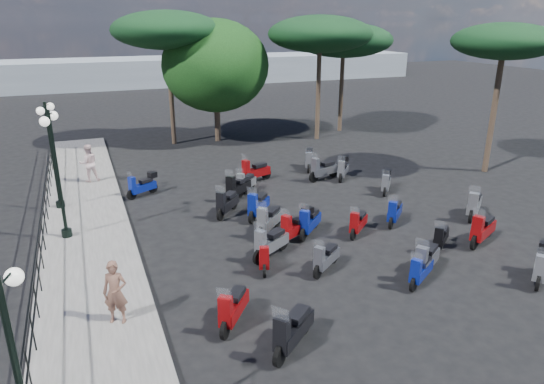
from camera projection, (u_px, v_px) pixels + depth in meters
name	position (u px, v px, depth m)	size (l,w,h in m)	color
ground	(290.00, 242.00, 16.72)	(120.00, 120.00, 0.00)	black
sidewalk	(87.00, 235.00, 17.04)	(3.00, 30.00, 0.15)	#5E5C5A
railing	(43.00, 221.00, 16.14)	(0.04, 26.04, 1.10)	black
lamp_post_0	(19.00, 379.00, 6.99)	(0.54, 1.10, 3.87)	black
lamp_post_1	(57.00, 167.00, 15.93)	(0.53, 1.27, 4.39)	black
lamp_post_2	(52.00, 149.00, 18.57)	(0.60, 1.19, 4.21)	black
woman	(115.00, 292.00, 11.79)	(0.60, 0.39, 1.64)	brown
pedestrian_far	(89.00, 163.00, 22.17)	(0.85, 0.66, 1.75)	beige
scooter_0	(233.00, 308.00, 12.03)	(1.14, 1.44, 1.38)	black
scooter_1	(264.00, 256.00, 14.78)	(0.72, 1.45, 1.20)	black
scooter_2	(270.00, 243.00, 15.47)	(1.58, 1.06, 1.42)	black
scooter_3	(227.00, 203.00, 18.85)	(1.25, 1.39, 1.41)	black
scooter_4	(142.00, 186.00, 20.87)	(1.43, 0.95, 1.26)	black
scooter_5	(292.00, 330.00, 11.10)	(1.50, 1.29, 1.49)	black
scooter_6	(326.00, 258.00, 14.63)	(1.32, 1.02, 1.25)	black
scooter_7	(309.00, 222.00, 17.09)	(1.34, 1.29, 1.40)	black
scooter_8	(296.00, 226.00, 16.70)	(1.57, 0.98, 1.36)	black
scooter_9	(238.00, 187.00, 20.53)	(1.49, 1.27, 1.47)	black
scooter_10	(246.00, 183.00, 21.21)	(1.24, 1.24, 1.31)	black
scooter_12	(421.00, 271.00, 13.93)	(1.34, 0.92, 1.22)	black
scooter_13	(358.00, 223.00, 17.14)	(1.23, 1.12, 1.25)	black
scooter_14	(269.00, 220.00, 17.20)	(1.40, 1.36, 1.46)	black
scooter_15	(258.00, 205.00, 18.58)	(1.29, 1.42, 1.44)	black
scooter_16	(255.00, 172.00, 22.66)	(1.78, 0.85, 1.46)	black
scooter_18	(441.00, 238.00, 16.04)	(1.23, 1.02, 1.20)	black
scooter_19	(426.00, 260.00, 14.37)	(1.56, 1.12, 1.44)	black
scooter_20	(394.00, 212.00, 18.06)	(1.25, 1.21, 1.31)	black
scooter_21	(343.00, 169.00, 23.14)	(1.17, 1.35, 1.30)	black
scooter_22	(323.00, 170.00, 22.97)	(1.79, 0.80, 1.46)	black
scooter_24	(541.00, 266.00, 14.05)	(1.43, 1.14, 1.33)	black
scooter_25	(482.00, 230.00, 16.41)	(1.72, 1.01, 1.48)	black
scooter_26	(474.00, 205.00, 18.61)	(1.51, 1.27, 1.48)	black
scooter_27	(386.00, 183.00, 21.32)	(1.09, 1.26, 1.21)	black
scooter_28	(309.00, 160.00, 24.56)	(0.97, 1.53, 1.33)	black
broadleaf_tree	(215.00, 66.00, 29.06)	(6.45, 6.45, 7.33)	#38281E
pine_0	(320.00, 34.00, 28.93)	(6.28, 6.28, 7.51)	#38281E
pine_1	(344.00, 40.00, 31.37)	(6.33, 6.33, 7.07)	#38281E
pine_2	(167.00, 30.00, 27.65)	(6.27, 6.27, 7.75)	#38281E
pine_3	(504.00, 42.00, 22.34)	(4.81, 4.81, 7.12)	#38281E
distant_hills	(132.00, 72.00, 55.55)	(70.00, 8.00, 3.00)	gray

